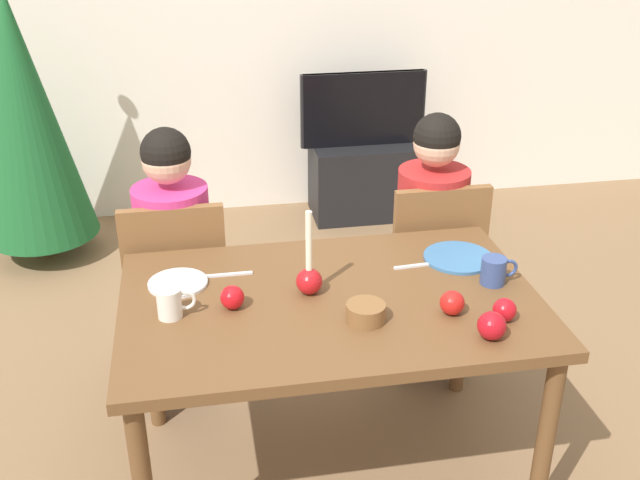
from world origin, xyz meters
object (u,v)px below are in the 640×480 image
object	(u,v)px
candle_centerpiece	(309,276)
apple_near_candle	(505,310)
person_right_child	(429,248)
tv_stand	(361,180)
chair_left	(178,285)
mug_left	(171,303)
mug_right	(494,270)
bowl_walnuts	(366,313)
plate_left	(178,283)
apple_by_left_plate	(232,297)
dining_table	(330,319)
apple_far_edge	(452,303)
plate_right	(458,258)
person_left_child	(177,269)
tv	(363,109)
christmas_tree	(25,117)
chair_right	(431,264)
apple_by_right_mug	(492,326)

from	to	relation	value
candle_centerpiece	apple_near_candle	size ratio (longest dim) A/B	3.97
person_right_child	tv_stand	bearing A→B (deg)	86.90
chair_left	mug_left	size ratio (longest dim) A/B	7.20
mug_right	bowl_walnuts	xyz separation A→B (m)	(-0.49, -0.16, -0.02)
plate_left	apple_by_left_plate	world-z (taller)	apple_by_left_plate
chair_left	tv_stand	xyz separation A→B (m)	(1.17, 1.69, -0.27)
dining_table	mug_right	size ratio (longest dim) A/B	10.61
apple_near_candle	apple_by_left_plate	bearing A→B (deg)	164.93
dining_table	apple_far_edge	size ratio (longest dim) A/B	17.30
plate_right	mug_right	bearing A→B (deg)	-73.20
person_left_child	apple_by_left_plate	bearing A→B (deg)	-73.46
person_left_child	bowl_walnuts	size ratio (longest dim) A/B	9.30
apple_by_left_plate	tv	bearing A→B (deg)	67.05
person_left_child	mug_left	distance (m)	0.70
tv_stand	mug_right	distance (m)	2.36
christmas_tree	chair_right	bearing A→B (deg)	-37.76
person_left_child	mug_right	distance (m)	1.29
chair_left	apple_by_left_plate	distance (m)	0.70
tv_stand	apple_far_edge	distance (m)	2.54
apple_by_right_mug	person_right_child	bearing A→B (deg)	82.74
person_right_child	apple_far_edge	xyz separation A→B (m)	(-0.19, -0.81, 0.22)
plate_right	apple_near_candle	distance (m)	0.43
dining_table	chair_right	world-z (taller)	chair_right
bowl_walnuts	mug_right	bearing A→B (deg)	18.40
apple_near_candle	dining_table	bearing A→B (deg)	155.59
dining_table	chair_right	size ratio (longest dim) A/B	1.56
dining_table	apple_by_left_plate	size ratio (longest dim) A/B	17.58
apple_by_left_plate	bowl_walnuts	bearing A→B (deg)	-20.50
chair_right	apple_by_right_mug	world-z (taller)	chair_right
christmas_tree	bowl_walnuts	distance (m)	2.61
apple_near_candle	apple_far_edge	world-z (taller)	apple_far_edge
person_left_child	tv_stand	bearing A→B (deg)	54.84
tv	apple_by_right_mug	world-z (taller)	tv
person_right_child	tv	distance (m)	1.67
person_left_child	candle_centerpiece	xyz separation A→B (m)	(0.45, -0.59, 0.24)
tv	dining_table	bearing A→B (deg)	-105.77
plate_left	mug_right	world-z (taller)	mug_right
tv_stand	mug_right	size ratio (longest dim) A/B	4.85
candle_centerpiece	apple_near_candle	xyz separation A→B (m)	(0.58, -0.28, -0.03)
tv	mug_left	xyz separation A→B (m)	(-1.17, -2.33, 0.09)
apple_near_candle	apple_far_edge	xyz separation A→B (m)	(-0.15, 0.07, 0.00)
person_left_child	tv	bearing A→B (deg)	54.85
person_right_child	candle_centerpiece	xyz separation A→B (m)	(-0.62, -0.59, 0.24)
person_right_child	bowl_walnuts	bearing A→B (deg)	-120.80
plate_left	apple_by_left_plate	xyz separation A→B (m)	(0.18, -0.19, 0.03)
plate_right	mug_left	bearing A→B (deg)	-168.12
candle_centerpiece	person_left_child	bearing A→B (deg)	127.41
apple_near_candle	apple_by_right_mug	distance (m)	0.12
person_left_child	mug_left	world-z (taller)	person_left_child
person_left_child	plate_right	size ratio (longest dim) A/B	4.57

